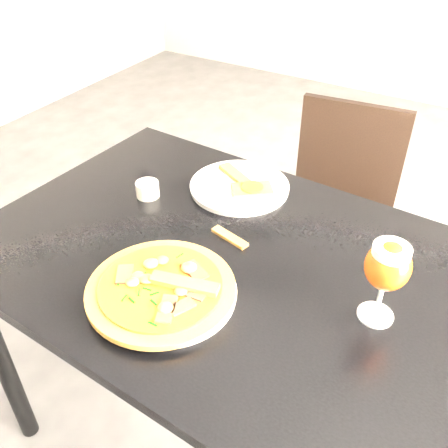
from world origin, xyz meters
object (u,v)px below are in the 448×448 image
Objects in this scene: dining_table at (230,285)px; pizza at (162,288)px; beer_glass at (388,267)px; chair_far at (335,214)px.

pizza is (-0.06, -0.18, 0.12)m from dining_table.
beer_glass reaches higher than dining_table.
dining_table is 0.72m from chair_far.
chair_far is 0.93m from pizza.
dining_table is 6.88× the size of beer_glass.
dining_table is at bearing -98.70° from chair_far.
chair_far is (0.03, 0.69, -0.20)m from dining_table.
beer_glass is (0.39, 0.17, 0.10)m from pizza.
dining_table is 4.03× the size of pizza.
chair_far reaches higher than pizza.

